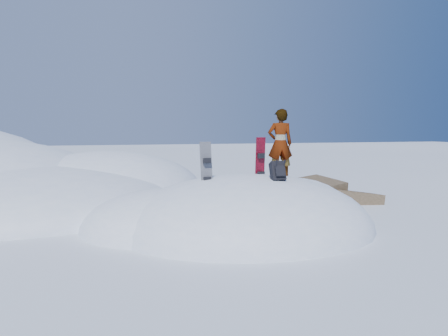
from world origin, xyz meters
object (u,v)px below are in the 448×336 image
object	(u,v)px
snowboard_red	(260,167)
snowboard_dark	(207,172)
person	(280,144)
backpack	(278,171)

from	to	relation	value
snowboard_red	snowboard_dark	bearing A→B (deg)	170.57
snowboard_red	person	xyz separation A→B (m)	(0.69, 0.24, 0.63)
backpack	snowboard_red	bearing A→B (deg)	100.23
snowboard_dark	backpack	xyz separation A→B (m)	(1.71, -0.70, 0.04)
snowboard_red	person	size ratio (longest dim) A/B	0.85
snowboard_red	person	distance (m)	0.97
snowboard_dark	person	bearing A→B (deg)	11.48
snowboard_dark	backpack	bearing A→B (deg)	-23.79
snowboard_dark	backpack	distance (m)	1.84
snowboard_red	snowboard_dark	size ratio (longest dim) A/B	1.04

